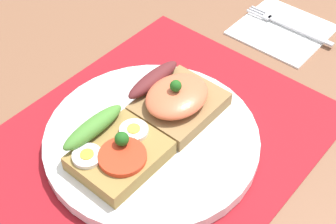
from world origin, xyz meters
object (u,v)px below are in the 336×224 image
plate (152,139)px  sandwich_salmon (177,99)px  fork (286,25)px  napkin (284,30)px  sandwich_egg_tomato (118,152)px

plate → sandwich_salmon: (4.96, 0.31, 2.73)cm
sandwich_salmon → plate: bearing=-176.5°
sandwich_salmon → fork: (26.09, -0.41, -3.06)cm
napkin → fork: 0.94cm
napkin → plate: bearing=179.6°
plate → napkin: plate is taller
sandwich_salmon → napkin: 25.53cm
fork → sandwich_egg_tomato: bearing=179.4°
napkin → fork: (0.81, 0.12, 0.46)cm
sandwich_egg_tomato → sandwich_salmon: sandwich_salmon is taller
sandwich_egg_tomato → napkin: bearing=-0.8°
napkin → fork: bearing=8.7°
sandwich_egg_tomato → napkin: (35.45, -0.51, -3.06)cm
plate → fork: bearing=-0.2°
plate → napkin: bearing=-0.4°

